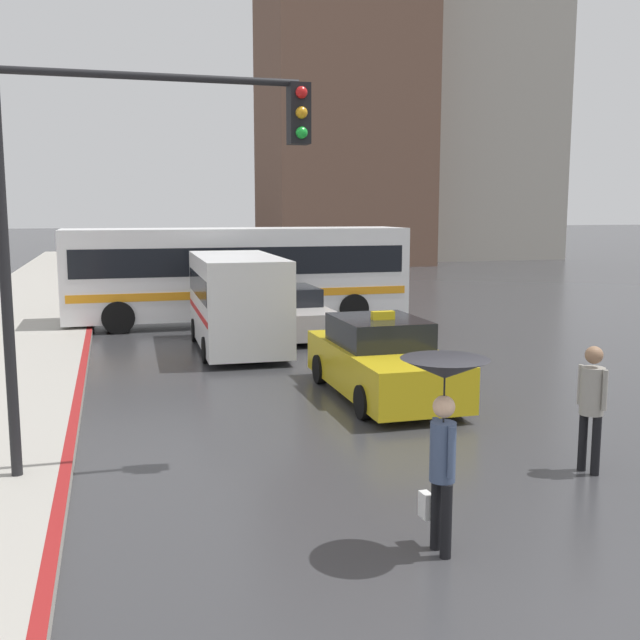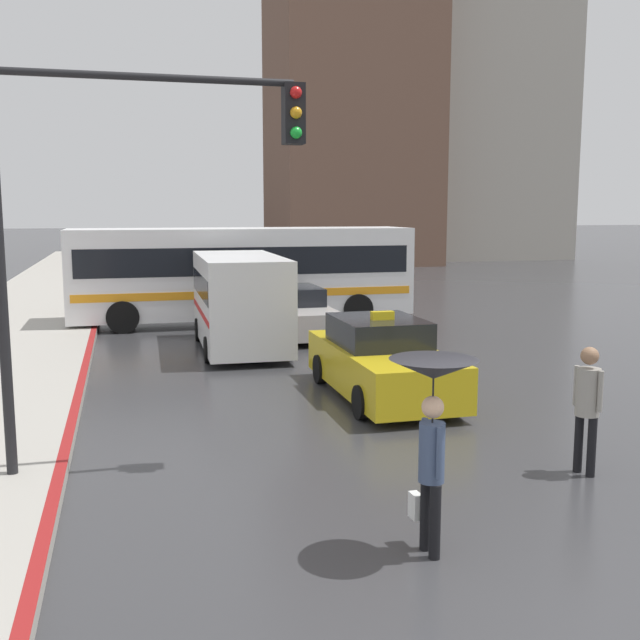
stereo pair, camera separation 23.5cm
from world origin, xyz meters
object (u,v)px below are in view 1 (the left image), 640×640
sedan_red (289,313)px  pedestrian_man (592,398)px  ambulance_van (237,298)px  pedestrian_with_umbrella (444,402)px  taxi (382,361)px  traffic_light (134,185)px  city_bus (238,270)px

sedan_red → pedestrian_man: 12.44m
ambulance_van → pedestrian_man: bearing=108.3°
ambulance_van → pedestrian_with_umbrella: size_ratio=2.46×
sedan_red → ambulance_van: 2.78m
taxi → traffic_light: size_ratio=0.81×
city_bus → pedestrian_man: bearing=-171.2°
ambulance_van → city_bus: city_bus is taller
pedestrian_with_umbrella → pedestrian_man: bearing=-63.6°
taxi → pedestrian_man: 5.00m
ambulance_van → traffic_light: traffic_light is taller
ambulance_van → traffic_light: (-2.75, -8.91, 2.56)m
traffic_light → ambulance_van: bearing=72.8°
sedan_red → pedestrian_man: bearing=96.1°
traffic_light → sedan_red: bearing=67.1°
sedan_red → traffic_light: (-4.59, -10.87, 3.27)m
sedan_red → city_bus: city_bus is taller
city_bus → ambulance_van: bearing=170.1°
pedestrian_with_umbrella → traffic_light: (-2.92, 3.20, 2.27)m
pedestrian_man → sedan_red: bearing=170.1°
sedan_red → taxi: bearing=90.5°
city_bus → traffic_light: (-3.55, -13.55, 2.23)m
pedestrian_man → city_bus: bearing=172.9°
taxi → pedestrian_man: size_ratio=2.56×
sedan_red → city_bus: 3.06m
city_bus → taxi: bearing=-174.0°
pedestrian_man → traffic_light: (-5.92, 1.49, 2.84)m
sedan_red → traffic_light: 12.24m
taxi → city_bus: 10.33m
taxi → sedan_red: taxi is taller
pedestrian_with_umbrella → ambulance_van: bearing=-2.4°
sedan_red → pedestrian_with_umbrella: size_ratio=2.24×
city_bus → pedestrian_man: 15.25m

